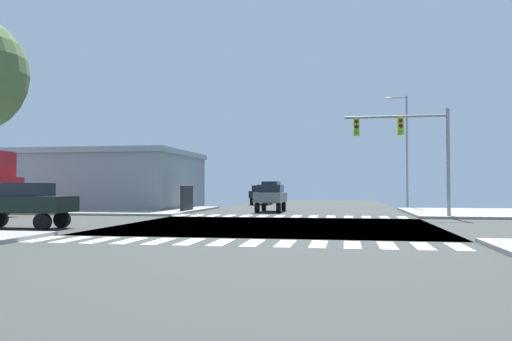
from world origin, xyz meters
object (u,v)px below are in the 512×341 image
traffic_signal_mast (406,138)px  sedan_farside_1 (262,193)px  sedan_crossing_2 (20,201)px  suv_queued_1 (271,190)px  street_lamp (404,142)px  bank_building (92,180)px  sedan_trailing_4 (271,196)px

traffic_signal_mast → sedan_farside_1: 23.49m
sedan_crossing_2 → suv_queued_1: size_ratio=0.93×
suv_queued_1 → street_lamp: bearing=131.1°
traffic_signal_mast → street_lamp: street_lamp is taller
street_lamp → bank_building: (-24.61, -3.81, -3.03)m
traffic_signal_mast → sedan_farside_1: (-11.45, 20.24, -3.35)m
sedan_crossing_2 → sedan_trailing_4: bearing=-27.0°
street_lamp → sedan_trailing_4: (-9.72, -6.84, -4.17)m
sedan_trailing_4 → bank_building: bearing=-11.5°
traffic_signal_mast → suv_queued_1: bearing=112.9°
traffic_signal_mast → street_lamp: size_ratio=0.68×
street_lamp → suv_queued_1: bearing=131.1°
suv_queued_1 → sedan_trailing_4: suv_queued_1 is taller
suv_queued_1 → sedan_trailing_4: (3.00, -21.42, -0.28)m
street_lamp → traffic_signal_mast: bearing=-95.8°
bank_building → suv_queued_1: bank_building is taller
traffic_signal_mast → street_lamp: (1.27, 12.46, 0.83)m
bank_building → sedan_crossing_2: bearing=-70.7°
street_lamp → sedan_crossing_2: 29.36m
street_lamp → suv_queued_1: 19.74m
street_lamp → sedan_crossing_2: street_lamp is taller
sedan_crossing_2 → suv_queued_1: bearing=-7.9°
sedan_farside_1 → sedan_crossing_2: bearing=80.4°
traffic_signal_mast → sedan_crossing_2: size_ratio=1.41×
bank_building → sedan_trailing_4: bearing=-11.5°
suv_queued_1 → sedan_farside_1: bearing=90.0°
street_lamp → sedan_crossing_2: (-17.91, -22.89, -4.17)m
traffic_signal_mast → suv_queued_1: 29.53m
street_lamp → bank_building: 25.08m
suv_queued_1 → bank_building: bearing=57.1°
street_lamp → sedan_farside_1: 15.49m
bank_building → suv_queued_1: bearing=57.1°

